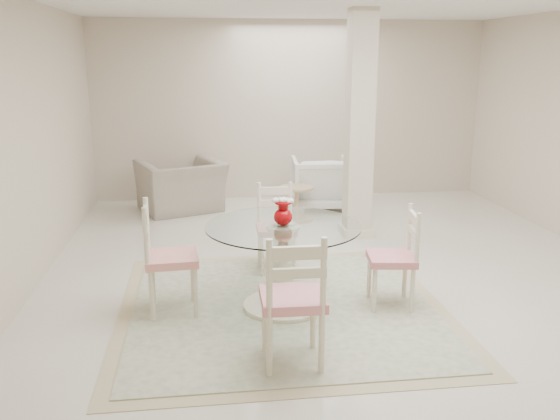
{
  "coord_description": "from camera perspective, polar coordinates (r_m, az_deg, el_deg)",
  "views": [
    {
      "loc": [
        -1.36,
        -5.6,
        2.16
      ],
      "look_at": [
        -0.71,
        -0.61,
        0.85
      ],
      "focal_mm": 38.0,
      "sensor_mm": 36.0,
      "label": 1
    }
  ],
  "objects": [
    {
      "name": "ground",
      "position": [
        6.16,
        5.83,
        -6.04
      ],
      "size": [
        7.0,
        7.0,
        0.0
      ],
      "primitive_type": "plane",
      "color": "white",
      "rests_on": "ground"
    },
    {
      "name": "room_shell",
      "position": [
        5.77,
        6.31,
        11.47
      ],
      "size": [
        6.02,
        7.02,
        2.71
      ],
      "color": "beige",
      "rests_on": "ground"
    },
    {
      "name": "column",
      "position": [
        7.19,
        7.66,
        7.99
      ],
      "size": [
        0.3,
        0.3,
        2.7
      ],
      "primitive_type": "cube",
      "color": "beige",
      "rests_on": "ground"
    },
    {
      "name": "area_rug",
      "position": [
        5.3,
        0.28,
        -9.4
      ],
      "size": [
        2.85,
        2.85,
        0.02
      ],
      "color": "tan",
      "rests_on": "ground"
    },
    {
      "name": "dining_table",
      "position": [
        5.15,
        0.29,
        -5.51
      ],
      "size": [
        1.33,
        1.33,
        0.77
      ],
      "rotation": [
        0.0,
        0.0,
        -0.06
      ],
      "color": "#EDE8C3",
      "rests_on": "ground"
    },
    {
      "name": "red_vase",
      "position": [
        5.01,
        0.29,
        -0.23
      ],
      "size": [
        0.18,
        0.16,
        0.24
      ],
      "color": "#AD050A",
      "rests_on": "dining_table"
    },
    {
      "name": "dining_chair_east",
      "position": [
        5.27,
        11.39,
        -3.82
      ],
      "size": [
        0.45,
        0.45,
        0.99
      ],
      "rotation": [
        0.0,
        0.0,
        -1.71
      ],
      "color": "#F2E4C7",
      "rests_on": "ground"
    },
    {
      "name": "dining_chair_north",
      "position": [
        6.08,
        -0.4,
        -1.05
      ],
      "size": [
        0.41,
        0.41,
        0.99
      ],
      "rotation": [
        0.0,
        0.0,
        -0.03
      ],
      "color": "beige",
      "rests_on": "ground"
    },
    {
      "name": "dining_chair_west",
      "position": [
        5.12,
        -11.2,
        -3.76
      ],
      "size": [
        0.47,
        0.46,
        1.09
      ],
      "rotation": [
        0.0,
        0.0,
        1.64
      ],
      "color": "beige",
      "rests_on": "ground"
    },
    {
      "name": "dining_chair_south",
      "position": [
        4.13,
        1.34,
        -7.84
      ],
      "size": [
        0.45,
        0.45,
        1.11
      ],
      "rotation": [
        0.0,
        0.0,
        3.12
      ],
      "color": "beige",
      "rests_on": "ground"
    },
    {
      "name": "recliner_taupe",
      "position": [
        8.58,
        -9.48,
        2.27
      ],
      "size": [
        1.39,
        1.31,
        0.72
      ],
      "primitive_type": "imported",
      "rotation": [
        0.0,
        0.0,
        3.52
      ],
      "color": "#A09885",
      "rests_on": "ground"
    },
    {
      "name": "armchair_white",
      "position": [
        8.6,
        3.93,
        2.6
      ],
      "size": [
        0.87,
        0.89,
        0.76
      ],
      "primitive_type": "imported",
      "rotation": [
        0.0,
        0.0,
        3.06
      ],
      "color": "white",
      "rests_on": "ground"
    },
    {
      "name": "side_table",
      "position": [
        7.99,
        1.63,
        0.51
      ],
      "size": [
        0.45,
        0.45,
        0.47
      ],
      "color": "tan",
      "rests_on": "ground"
    }
  ]
}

